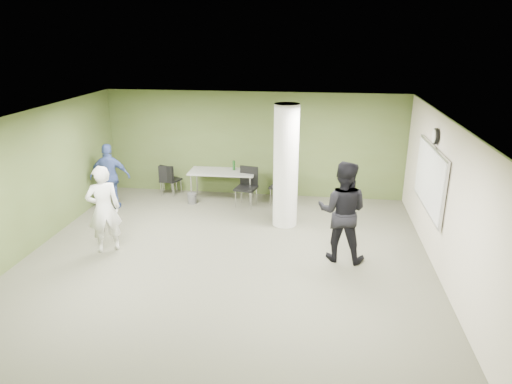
# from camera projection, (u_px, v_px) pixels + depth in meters

# --- Properties ---
(floor) EXTENTS (8.00, 8.00, 0.00)m
(floor) POSITION_uv_depth(u_px,v_px,m) (226.00, 261.00, 8.94)
(floor) COLOR #4B4C3C
(floor) RESTS_ON ground
(ceiling) EXTENTS (8.00, 8.00, 0.00)m
(ceiling) POSITION_uv_depth(u_px,v_px,m) (222.00, 119.00, 8.01)
(ceiling) COLOR white
(ceiling) RESTS_ON wall_back
(wall_back) EXTENTS (8.00, 2.80, 0.02)m
(wall_back) POSITION_uv_depth(u_px,v_px,m) (254.00, 144.00, 12.21)
(wall_back) COLOR #4B592A
(wall_back) RESTS_ON floor
(wall_left) EXTENTS (0.02, 8.00, 2.80)m
(wall_left) POSITION_uv_depth(u_px,v_px,m) (25.00, 185.00, 8.99)
(wall_left) COLOR #4B592A
(wall_left) RESTS_ON floor
(wall_right_cream) EXTENTS (0.02, 8.00, 2.80)m
(wall_right_cream) POSITION_uv_depth(u_px,v_px,m) (449.00, 205.00, 7.96)
(wall_right_cream) COLOR beige
(wall_right_cream) RESTS_ON floor
(column) EXTENTS (0.56, 0.56, 2.80)m
(column) POSITION_uv_depth(u_px,v_px,m) (286.00, 166.00, 10.21)
(column) COLOR silver
(column) RESTS_ON floor
(whiteboard) EXTENTS (0.05, 2.30, 1.30)m
(whiteboard) POSITION_uv_depth(u_px,v_px,m) (430.00, 178.00, 9.06)
(whiteboard) COLOR silver
(whiteboard) RESTS_ON wall_right_cream
(wall_clock) EXTENTS (0.06, 0.32, 0.32)m
(wall_clock) POSITION_uv_depth(u_px,v_px,m) (435.00, 136.00, 8.78)
(wall_clock) COLOR black
(wall_clock) RESTS_ON wall_right_cream
(folding_table) EXTENTS (1.73, 0.77, 1.07)m
(folding_table) POSITION_uv_depth(u_px,v_px,m) (223.00, 173.00, 11.93)
(folding_table) COLOR gray
(folding_table) RESTS_ON floor
(wastebasket) EXTENTS (0.24, 0.24, 0.27)m
(wastebasket) POSITION_uv_depth(u_px,v_px,m) (192.00, 198.00, 11.93)
(wastebasket) COLOR #4C4C4C
(wastebasket) RESTS_ON floor
(chair_back_left) EXTENTS (0.56, 0.56, 0.87)m
(chair_back_left) POSITION_uv_depth(u_px,v_px,m) (169.00, 178.00, 12.41)
(chair_back_left) COLOR black
(chair_back_left) RESTS_ON floor
(chair_back_right) EXTENTS (0.47, 0.47, 0.86)m
(chair_back_right) POSITION_uv_depth(u_px,v_px,m) (168.00, 178.00, 12.41)
(chair_back_right) COLOR black
(chair_back_right) RESTS_ON floor
(chair_table_left) EXTENTS (0.59, 0.59, 1.01)m
(chair_table_left) POSITION_uv_depth(u_px,v_px,m) (247.00, 183.00, 11.64)
(chair_table_left) COLOR black
(chair_table_left) RESTS_ON floor
(chair_table_right) EXTENTS (0.61, 0.61, 1.00)m
(chair_table_right) POSITION_uv_depth(u_px,v_px,m) (282.00, 182.00, 11.79)
(chair_table_right) COLOR black
(chair_table_right) RESTS_ON floor
(woman_white) EXTENTS (0.79, 0.73, 1.81)m
(woman_white) POSITION_uv_depth(u_px,v_px,m) (104.00, 209.00, 9.10)
(woman_white) COLOR white
(woman_white) RESTS_ON floor
(man_black) EXTENTS (1.09, 0.91, 2.00)m
(man_black) POSITION_uv_depth(u_px,v_px,m) (342.00, 212.00, 8.73)
(man_black) COLOR black
(man_black) RESTS_ON floor
(man_blue) EXTENTS (1.04, 0.58, 1.68)m
(man_blue) POSITION_uv_depth(u_px,v_px,m) (110.00, 177.00, 11.34)
(man_blue) COLOR #384C8C
(man_blue) RESTS_ON floor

